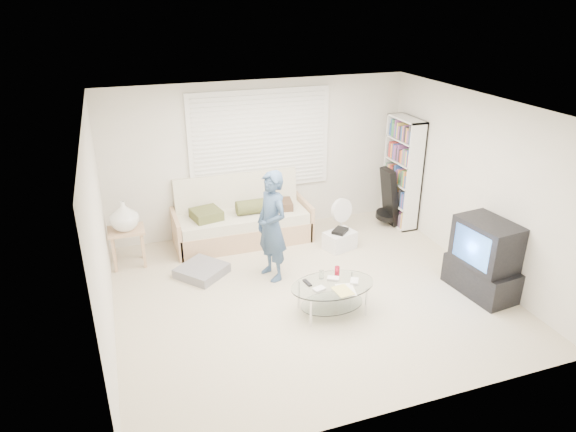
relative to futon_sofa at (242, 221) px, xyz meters
name	(u,v)px	position (x,y,z in m)	size (l,w,h in m)	color
ground	(309,293)	(0.43, -1.88, -0.35)	(5.00, 5.00, 0.00)	#BEB094
room_shell	(297,168)	(0.43, -1.40, 1.28)	(5.02, 4.52, 2.51)	silver
window_blinds	(260,141)	(0.43, 0.32, 1.20)	(2.32, 0.08, 1.62)	silver
futon_sofa	(242,221)	(0.00, 0.00, 0.00)	(2.17, 0.87, 1.06)	tan
grey_floor_pillow	(202,271)	(-0.83, -0.91, -0.28)	(0.60, 0.60, 0.13)	slate
side_table	(124,218)	(-1.79, -0.27, 0.41)	(0.51, 0.41, 1.02)	tan
bookshelf	(402,172)	(2.76, -0.22, 0.58)	(0.29, 0.78, 1.86)	white
guitar_case	(389,201)	(2.53, -0.24, 0.10)	(0.36, 0.37, 1.01)	black
floor_fan	(341,214)	(1.59, -0.36, 0.04)	(0.41, 0.27, 0.66)	white
storage_bin	(340,240)	(1.38, -0.79, -0.20)	(0.55, 0.45, 0.33)	white
tv_unit	(484,259)	(2.63, -2.58, 0.16)	(0.61, 1.00, 1.04)	black
coffee_table	(333,289)	(0.56, -2.37, -0.02)	(1.07, 0.68, 0.52)	silver
standing_person	(272,226)	(0.11, -1.28, 0.44)	(0.57, 0.38, 1.57)	navy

